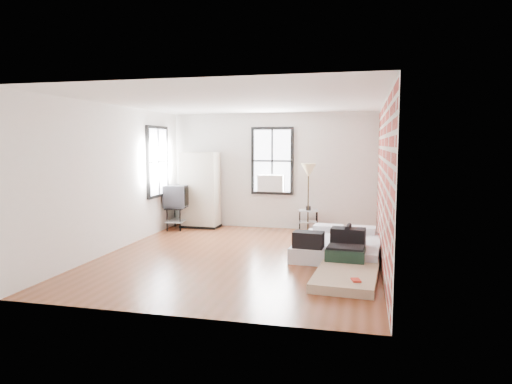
% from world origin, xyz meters
% --- Properties ---
extents(ground, '(6.00, 6.00, 0.00)m').
position_xyz_m(ground, '(0.00, 0.00, 0.00)').
color(ground, brown).
rests_on(ground, ground).
extents(room_shell, '(5.02, 6.02, 2.80)m').
position_xyz_m(room_shell, '(0.23, 0.36, 1.74)').
color(room_shell, silver).
rests_on(room_shell, ground).
extents(mattress_main, '(1.65, 2.14, 0.65)m').
position_xyz_m(mattress_main, '(1.74, 0.59, 0.18)').
color(mattress_main, white).
rests_on(mattress_main, ground).
extents(mattress_bare, '(1.03, 1.78, 0.37)m').
position_xyz_m(mattress_bare, '(1.94, -0.84, 0.11)').
color(mattress_bare, tan).
rests_on(mattress_bare, ground).
extents(wardrobe, '(0.95, 0.56, 1.86)m').
position_xyz_m(wardrobe, '(-1.74, 2.65, 0.92)').
color(wardrobe, black).
rests_on(wardrobe, ground).
extents(side_table, '(0.51, 0.43, 0.60)m').
position_xyz_m(side_table, '(0.92, 2.72, 0.40)').
color(side_table, black).
rests_on(side_table, ground).
extents(floor_lamp, '(0.34, 0.34, 1.61)m').
position_xyz_m(floor_lamp, '(0.92, 2.65, 1.37)').
color(floor_lamp, '#2E230F').
rests_on(floor_lamp, ground).
extents(tv_stand, '(0.60, 0.80, 1.07)m').
position_xyz_m(tv_stand, '(-2.21, 2.31, 0.77)').
color(tv_stand, black).
rests_on(tv_stand, ground).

